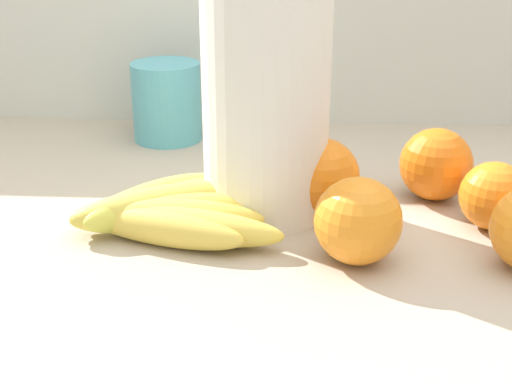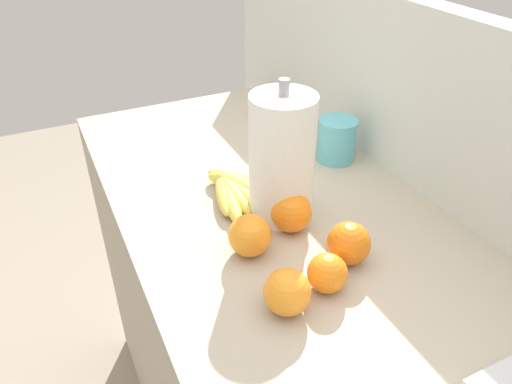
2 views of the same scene
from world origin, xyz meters
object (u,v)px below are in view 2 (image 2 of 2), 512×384
Objects in this scene: banana_bunch at (237,189)px; orange_right at (349,243)px; orange_center at (291,212)px; paper_towel_roll at (282,158)px; mug at (337,140)px; orange_front at (287,292)px; orange_back_left at (327,273)px; orange_back_right at (250,235)px.

banana_bunch is 0.28m from orange_right.
banana_bunch is at bearing -160.44° from orange_right.
orange_center reaches higher than orange_right.
orange_right is at bearing 12.67° from paper_towel_roll.
paper_towel_roll reaches higher than mug.
orange_front reaches higher than banana_bunch.
orange_back_left is at bearing -8.46° from orange_center.
paper_towel_roll reaches higher than orange_front.
paper_towel_roll is at bearing -167.33° from orange_right.
orange_right is 0.27× the size of paper_towel_roll.
paper_towel_roll is at bearing -58.07° from mug.
orange_center is 1.02× the size of orange_back_right.
orange_center reaches higher than banana_bunch.
orange_right is 0.16m from orange_front.
orange_back_left is 0.24× the size of paper_towel_roll.
orange_back_right is 1.04× the size of orange_front.
orange_back_left is 0.16m from orange_back_right.
orange_right is 1.02× the size of orange_front.
orange_right is at bearing 121.42° from orange_back_left.
orange_back_right is 0.28× the size of paper_towel_roll.
paper_towel_roll is 0.27m from mug.
orange_center is at bearing 18.81° from banana_bunch.
banana_bunch is 2.74× the size of orange_back_right.
orange_right reaches higher than banana_bunch.
orange_back_left is at bearing 4.50° from banana_bunch.
mug reaches higher than orange_center.
orange_center is at bearing 171.54° from orange_back_left.
banana_bunch is 0.33m from orange_front.
mug is (-0.32, 0.18, 0.01)m from orange_right.
orange_front is 0.27× the size of paper_towel_roll.
mug is (-0.36, 0.25, 0.02)m from orange_back_left.
orange_right is 0.20m from paper_towel_roll.
banana_bunch is at bearing -161.19° from orange_center.
orange_center is 0.13m from orange_right.
orange_front is at bearing -41.88° from mug.
orange_center is 0.78× the size of mug.
paper_towel_roll is (-0.22, 0.03, 0.09)m from orange_back_left.
banana_bunch is 0.75× the size of paper_towel_roll.
orange_right is at bearing -29.91° from mug.
banana_bunch is at bearing -175.50° from orange_back_left.
orange_center is 0.30m from mug.
orange_front is at bearing -25.53° from paper_towel_roll.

